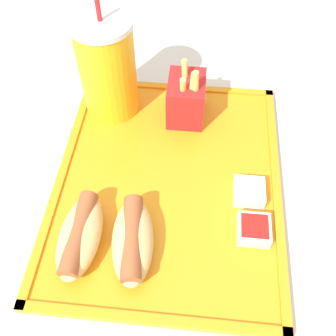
# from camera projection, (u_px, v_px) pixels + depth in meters

# --- Properties ---
(ground_plane) EXTENTS (8.00, 8.00, 0.00)m
(ground_plane) POSITION_uv_depth(u_px,v_px,m) (177.00, 305.00, 1.19)
(ground_plane) COLOR gray
(dining_table) EXTENTS (1.33, 1.12, 0.73)m
(dining_table) POSITION_uv_depth(u_px,v_px,m) (180.00, 256.00, 0.90)
(dining_table) COLOR beige
(dining_table) RESTS_ON ground_plane
(food_tray) EXTENTS (0.41, 0.32, 0.01)m
(food_tray) POSITION_uv_depth(u_px,v_px,m) (168.00, 182.00, 0.58)
(food_tray) COLOR orange
(food_tray) RESTS_ON dining_table
(soda_cup) EXTENTS (0.09, 0.09, 0.20)m
(soda_cup) POSITION_uv_depth(u_px,v_px,m) (107.00, 68.00, 0.60)
(soda_cup) COLOR gold
(soda_cup) RESTS_ON food_tray
(hot_dog_far) EXTENTS (0.12, 0.06, 0.04)m
(hot_dog_far) POSITION_uv_depth(u_px,v_px,m) (80.00, 235.00, 0.50)
(hot_dog_far) COLOR #DBB270
(hot_dog_far) RESTS_ON food_tray
(hot_dog_near) EXTENTS (0.13, 0.07, 0.04)m
(hot_dog_near) POSITION_uv_depth(u_px,v_px,m) (133.00, 240.00, 0.49)
(hot_dog_near) COLOR #DBB270
(hot_dog_near) RESTS_ON food_tray
(fries_carton) EXTENTS (0.07, 0.06, 0.11)m
(fries_carton) POSITION_uv_depth(u_px,v_px,m) (186.00, 98.00, 0.62)
(fries_carton) COLOR red
(fries_carton) RESTS_ON food_tray
(sauce_cup_mayo) EXTENTS (0.04, 0.04, 0.02)m
(sauce_cup_mayo) POSITION_uv_depth(u_px,v_px,m) (249.00, 191.00, 0.55)
(sauce_cup_mayo) COLOR silver
(sauce_cup_mayo) RESTS_ON food_tray
(sauce_cup_ketchup) EXTENTS (0.04, 0.04, 0.02)m
(sauce_cup_ketchup) POSITION_uv_depth(u_px,v_px,m) (254.00, 229.00, 0.51)
(sauce_cup_ketchup) COLOR silver
(sauce_cup_ketchup) RESTS_ON food_tray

